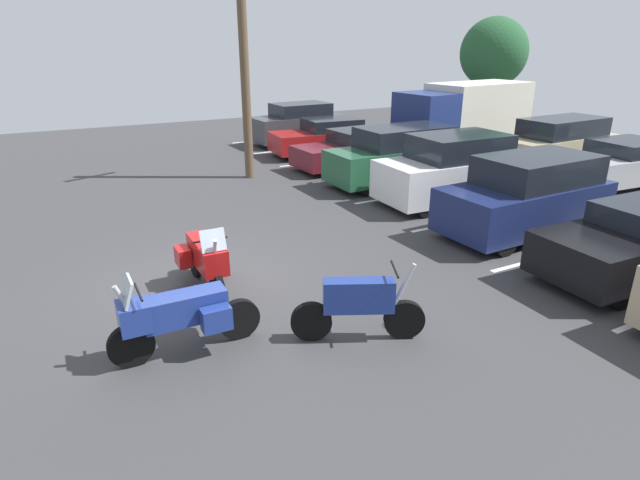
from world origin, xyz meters
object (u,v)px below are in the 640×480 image
at_px(motorcycle_second, 180,314).
at_px(car_far_silver, 622,164).
at_px(car_charcoal, 299,124).
at_px(car_maroon, 353,150).
at_px(motorcycle_touring, 205,259).
at_px(utility_pole, 244,59).
at_px(box_truck, 465,115).
at_px(car_navy, 528,196).
at_px(car_far_champagne, 558,143).
at_px(car_green, 399,156).
at_px(car_red, 325,137).
at_px(car_white, 452,170).
at_px(motorcycle_third, 359,305).

height_order(motorcycle_second, car_far_silver, car_far_silver).
height_order(car_charcoal, car_far_silver, car_charcoal).
relative_size(car_maroon, car_far_silver, 0.98).
xyz_separation_m(motorcycle_touring, utility_pole, (-7.96, 3.88, 3.25)).
bearing_deg(car_maroon, box_truck, 96.14).
bearing_deg(car_navy, car_far_silver, 105.06).
bearing_deg(car_charcoal, car_far_champagne, 35.30).
height_order(motorcycle_touring, utility_pole, utility_pole).
bearing_deg(car_green, car_red, 179.33).
relative_size(car_green, car_white, 1.11).
distance_m(motorcycle_third, car_navy, 6.67).
height_order(motorcycle_touring, car_white, car_white).
xyz_separation_m(car_red, utility_pole, (2.15, -4.15, 3.19)).
height_order(motorcycle_second, box_truck, box_truck).
height_order(car_maroon, box_truck, box_truck).
bearing_deg(car_white, car_far_silver, 78.88).
xyz_separation_m(car_charcoal, car_navy, (13.35, -0.26, 0.05)).
distance_m(motorcycle_second, motorcycle_third, 2.75).
bearing_deg(box_truck, car_charcoal, -129.65).
height_order(car_red, utility_pole, utility_pole).
bearing_deg(car_navy, motorcycle_third, -69.92).
xyz_separation_m(motorcycle_second, car_red, (-11.96, 8.98, 0.07)).
distance_m(motorcycle_second, car_far_silver, 15.42).
bearing_deg(box_truck, motorcycle_touring, -59.32).
bearing_deg(car_white, motorcycle_second, -64.75).
relative_size(motorcycle_touring, car_far_champagne, 0.44).
bearing_deg(car_far_champagne, car_far_silver, -6.87).
bearing_deg(car_maroon, motorcycle_second, -43.07).
xyz_separation_m(car_far_champagne, box_truck, (-4.28, -0.70, 0.58)).
distance_m(motorcycle_third, car_red, 14.39).
bearing_deg(car_navy, car_green, 179.30).
relative_size(car_far_champagne, car_far_silver, 1.07).
relative_size(motorcycle_third, car_maroon, 0.44).
distance_m(car_maroon, car_navy, 8.05).
bearing_deg(car_red, car_far_silver, 34.52).
bearing_deg(car_far_silver, car_green, -120.52).
height_order(car_maroon, car_white, car_white).
height_order(car_green, box_truck, box_truck).
distance_m(car_navy, utility_pole, 9.83).
bearing_deg(car_green, motorcycle_third, -39.67).
distance_m(car_maroon, car_green, 2.72).
relative_size(motorcycle_second, utility_pole, 0.31).
height_order(car_charcoal, car_navy, car_navy).
bearing_deg(motorcycle_third, car_red, 153.65).
bearing_deg(car_red, car_maroon, -4.22).
bearing_deg(car_green, motorcycle_touring, -58.77).
height_order(box_truck, utility_pole, utility_pole).
bearing_deg(motorcycle_touring, motorcycle_third, 30.51).
bearing_deg(car_maroon, car_navy, 0.45).
distance_m(car_red, car_maroon, 2.57).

